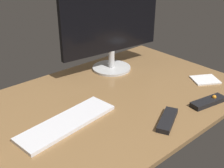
# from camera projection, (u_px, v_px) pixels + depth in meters

# --- Properties ---
(desk) EXTENTS (1.40, 0.84, 0.02)m
(desk) POSITION_uv_depth(u_px,v_px,m) (103.00, 104.00, 1.30)
(desk) COLOR olive
(desk) RESTS_ON ground
(monitor) EXTENTS (0.59, 0.22, 0.48)m
(monitor) POSITION_uv_depth(u_px,v_px,m) (111.00, 23.00, 1.51)
(monitor) COLOR silver
(monitor) RESTS_ON desk
(keyboard) EXTENTS (0.43, 0.18, 0.01)m
(keyboard) POSITION_uv_depth(u_px,v_px,m) (67.00, 122.00, 1.14)
(keyboard) COLOR white
(keyboard) RESTS_ON desk
(media_remote) EXTENTS (0.18, 0.08, 0.03)m
(media_remote) POSITION_uv_depth(u_px,v_px,m) (208.00, 102.00, 1.28)
(media_remote) COLOR black
(media_remote) RESTS_ON desk
(tv_remote) EXTENTS (0.18, 0.12, 0.02)m
(tv_remote) POSITION_uv_depth(u_px,v_px,m) (167.00, 120.00, 1.15)
(tv_remote) COLOR black
(tv_remote) RESTS_ON desk
(notepad) EXTENTS (0.17, 0.16, 0.01)m
(notepad) POSITION_uv_depth(u_px,v_px,m) (205.00, 80.00, 1.49)
(notepad) COLOR white
(notepad) RESTS_ON desk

